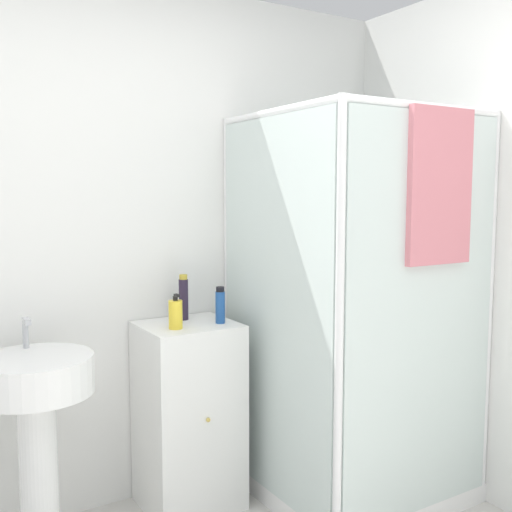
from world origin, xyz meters
TOP-DOWN VIEW (x-y plane):
  - wall_back at (0.00, 1.70)m, footprint 6.40×0.06m
  - shower_enclosure at (1.14, 1.11)m, footprint 0.95×0.98m
  - vanity_cabinet at (0.42, 1.47)m, footprint 0.44×0.42m
  - sink at (-0.29, 1.37)m, footprint 0.46×0.46m
  - soap_dispenser at (0.33, 1.40)m, footprint 0.06×0.06m
  - shampoo_bottle_tall_black at (0.44, 1.56)m, footprint 0.05×0.05m
  - shampoo_bottle_blue at (0.56, 1.40)m, footprint 0.05×0.05m

SIDE VIEW (x-z plane):
  - vanity_cabinet at x=0.42m, z-range 0.00..0.89m
  - shower_enclosure at x=1.14m, z-range -0.45..1.44m
  - sink at x=-0.29m, z-range 0.14..1.14m
  - soap_dispenser at x=0.33m, z-range 0.88..1.04m
  - shampoo_bottle_blue at x=0.56m, z-range 0.89..1.06m
  - shampoo_bottle_tall_black at x=0.44m, z-range 0.89..1.11m
  - wall_back at x=0.00m, z-range 0.00..2.50m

